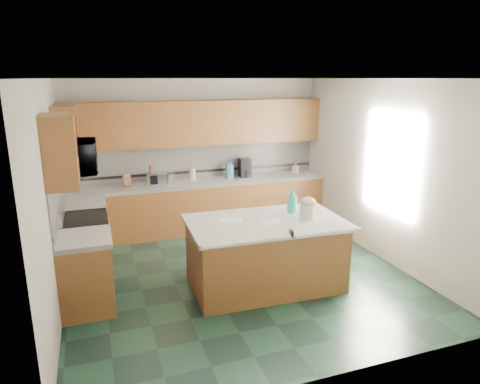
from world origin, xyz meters
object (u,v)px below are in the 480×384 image
island_base (265,255)px  knife_block (127,180)px  toaster_oven (158,178)px  treat_jar (307,212)px  coffee_maker (245,168)px  soap_bottle_island (292,201)px  island_top (266,223)px

island_base → knife_block: 2.95m
toaster_oven → knife_block: bearing=-162.1°
treat_jar → island_base: bearing=-173.2°
island_base → toaster_oven: bearing=114.4°
island_base → coffee_maker: (0.61, 2.48, 0.66)m
island_base → soap_bottle_island: 0.83m
island_base → coffee_maker: size_ratio=5.58×
knife_block → island_top: bearing=-63.5°
toaster_oven → soap_bottle_island: bearing=-39.1°
island_top → knife_block: bearing=124.0°
island_top → soap_bottle_island: soap_bottle_island is taller
island_top → soap_bottle_island: size_ratio=5.79×
treat_jar → coffee_maker: (0.08, 2.62, 0.07)m
treat_jar → soap_bottle_island: soap_bottle_island is taller
soap_bottle_island → coffee_maker: size_ratio=1.01×
island_base → knife_block: size_ratio=8.62×
treat_jar → soap_bottle_island: (-0.06, 0.32, 0.07)m
soap_bottle_island → toaster_oven: bearing=119.8°
island_base → coffee_maker: coffee_maker is taller
island_base → coffee_maker: bearing=78.2°
toaster_oven → island_base: bearing=-49.7°
treat_jar → island_top: bearing=-173.2°
knife_block → toaster_oven: (0.52, 0.00, -0.01)m
soap_bottle_island → island_base: bearing=-161.8°
island_base → treat_jar: size_ratio=9.42×
toaster_oven → treat_jar: bearing=-41.4°
knife_block → toaster_oven: 0.52m
toaster_oven → coffee_maker: (1.62, 0.03, 0.07)m
soap_bottle_island → coffee_maker: soap_bottle_island is taller
island_top → coffee_maker: 2.56m
island_top → toaster_oven: (-1.01, 2.45, 0.13)m
soap_bottle_island → toaster_oven: size_ratio=1.02×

